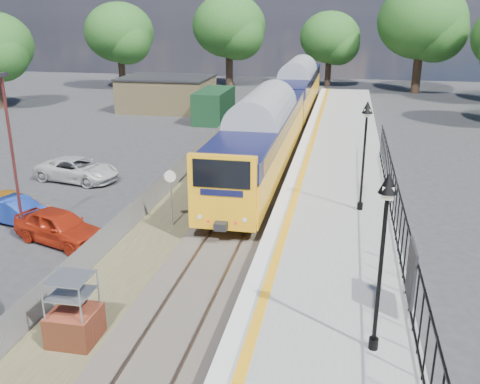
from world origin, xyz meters
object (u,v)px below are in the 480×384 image
(car_white, at_px, (78,170))
(brick_plinth, at_px, (73,311))
(carpark_lamp, at_px, (12,148))
(car_blue, at_px, (17,211))
(speed_sign, at_px, (171,189))
(car_red, at_px, (59,226))
(train, at_px, (285,104))
(victorian_lamp_north, at_px, (366,131))
(car_yellow, at_px, (14,206))
(victorian_lamp_south, at_px, (385,222))

(car_white, bearing_deg, brick_plinth, -142.28)
(carpark_lamp, xyz_separation_m, car_blue, (-1.20, 1.48, -3.26))
(speed_sign, distance_m, car_blue, 6.92)
(brick_plinth, height_order, car_red, brick_plinth)
(train, distance_m, car_blue, 21.95)
(victorian_lamp_north, distance_m, car_yellow, 15.70)
(victorian_lamp_south, xyz_separation_m, car_white, (-15.24, 13.99, -3.65))
(train, distance_m, brick_plinth, 27.63)
(speed_sign, bearing_deg, brick_plinth, -95.15)
(brick_plinth, distance_m, car_blue, 10.25)
(car_red, distance_m, car_white, 8.42)
(victorian_lamp_north, height_order, car_blue, victorian_lamp_north)
(train, relative_size, car_yellow, 10.33)
(victorian_lamp_south, height_order, car_red, victorian_lamp_south)
(car_red, bearing_deg, speed_sign, -38.24)
(victorian_lamp_north, height_order, speed_sign, victorian_lamp_north)
(brick_plinth, height_order, speed_sign, speed_sign)
(carpark_lamp, relative_size, car_blue, 1.89)
(victorian_lamp_south, relative_size, car_yellow, 1.16)
(car_yellow, bearing_deg, train, -8.75)
(speed_sign, height_order, car_white, speed_sign)
(speed_sign, distance_m, car_white, 8.95)
(carpark_lamp, xyz_separation_m, car_white, (-1.57, 7.73, -3.20))
(car_white, bearing_deg, car_blue, -165.93)
(train, relative_size, car_red, 10.04)
(train, relative_size, car_white, 8.81)
(carpark_lamp, bearing_deg, speed_sign, 23.61)
(brick_plinth, relative_size, speed_sign, 0.81)
(victorian_lamp_north, distance_m, carpark_lamp, 13.99)
(speed_sign, distance_m, car_yellow, 7.33)
(car_blue, height_order, car_white, car_white)
(speed_sign, xyz_separation_m, car_white, (-7.13, 5.30, -1.06))
(victorian_lamp_south, height_order, train, victorian_lamp_south)
(carpark_lamp, bearing_deg, car_red, -1.36)
(brick_plinth, relative_size, car_yellow, 0.52)
(car_blue, distance_m, car_yellow, 0.70)
(victorian_lamp_south, relative_size, brick_plinth, 2.23)
(car_white, bearing_deg, victorian_lamp_south, -121.86)
(victorian_lamp_south, relative_size, car_blue, 1.30)
(victorian_lamp_north, bearing_deg, victorian_lamp_south, -88.85)
(victorian_lamp_north, distance_m, car_red, 12.91)
(victorian_lamp_south, bearing_deg, brick_plinth, 179.80)
(victorian_lamp_south, height_order, car_white, victorian_lamp_south)
(victorian_lamp_south, xyz_separation_m, speed_sign, (-8.11, 8.69, -2.59))
(victorian_lamp_south, distance_m, brick_plinth, 8.77)
(brick_plinth, distance_m, car_white, 15.68)
(train, xyz_separation_m, brick_plinth, (-2.62, -27.47, -1.35))
(car_red, bearing_deg, car_yellow, 77.97)
(victorian_lamp_south, xyz_separation_m, car_red, (-12.01, 6.21, -3.60))
(victorian_lamp_north, bearing_deg, car_red, -162.22)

